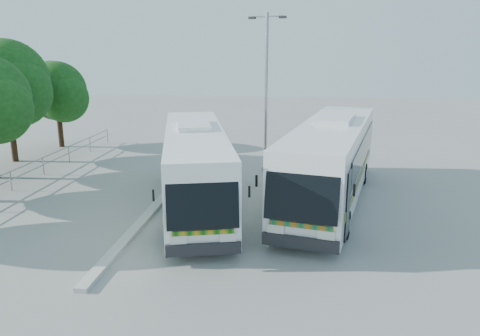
# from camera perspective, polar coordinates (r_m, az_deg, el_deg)

# --- Properties ---
(ground) EXTENTS (100.00, 100.00, 0.00)m
(ground) POSITION_cam_1_polar(r_m,az_deg,el_deg) (18.94, -4.72, -6.51)
(ground) COLOR gray
(ground) RESTS_ON ground
(kerb_divider) EXTENTS (0.40, 16.00, 0.15)m
(kerb_divider) POSITION_cam_1_polar(r_m,az_deg,el_deg) (21.29, -9.76, -4.08)
(kerb_divider) COLOR #B2B2AD
(kerb_divider) RESTS_ON ground
(railing) EXTENTS (0.06, 22.00, 1.00)m
(railing) POSITION_cam_1_polar(r_m,az_deg,el_deg) (26.01, -25.04, -0.33)
(railing) COLOR gray
(railing) RESTS_ON ground
(tree_far_d) EXTENTS (5.62, 5.30, 7.33)m
(tree_far_d) POSITION_cam_1_polar(r_m,az_deg,el_deg) (31.19, -26.50, 9.38)
(tree_far_d) COLOR #382314
(tree_far_d) RESTS_ON ground
(tree_far_e) EXTENTS (4.54, 4.28, 5.92)m
(tree_far_e) POSITION_cam_1_polar(r_m,az_deg,el_deg) (34.79, -21.35, 8.72)
(tree_far_e) COLOR #382314
(tree_far_e) RESTS_ON ground
(coach_main) EXTENTS (5.29, 12.29, 3.35)m
(coach_main) POSITION_cam_1_polar(r_m,az_deg,el_deg) (20.35, -5.45, 0.37)
(coach_main) COLOR white
(coach_main) RESTS_ON ground
(coach_adjacent) EXTENTS (5.24, 13.03, 3.55)m
(coach_adjacent) POSITION_cam_1_polar(r_m,az_deg,el_deg) (21.09, 11.01, 0.97)
(coach_adjacent) COLOR white
(coach_adjacent) RESTS_ON ground
(lamppost) EXTENTS (2.05, 0.80, 8.58)m
(lamppost) POSITION_cam_1_polar(r_m,az_deg,el_deg) (25.87, 3.22, 9.92)
(lamppost) COLOR #989AA0
(lamppost) RESTS_ON ground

